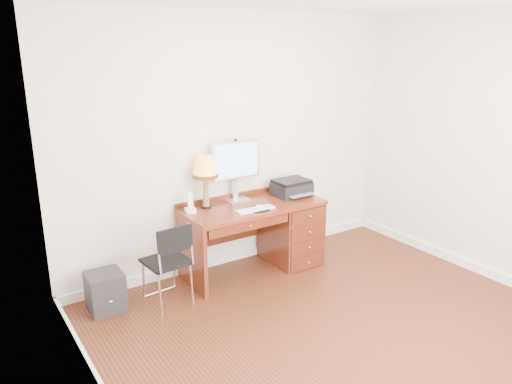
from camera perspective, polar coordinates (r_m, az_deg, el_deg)
ground at (r=4.54m, az=9.65°, el=-15.16°), size 4.00×4.00×0.00m
room_shell at (r=4.92m, az=4.63°, el=-11.56°), size 4.00×4.00×4.00m
desk at (r=5.51m, az=2.47°, el=-4.18°), size 1.50×0.67×0.75m
monitor at (r=5.27m, az=-2.32°, el=3.28°), size 0.56×0.18×0.64m
keyboard at (r=5.05m, az=-0.05°, el=-1.99°), size 0.41×0.13×0.02m
mouse_pad at (r=5.07m, az=0.35°, el=-1.85°), size 0.23×0.23×0.05m
printer at (r=5.54m, az=4.07°, el=0.52°), size 0.40×0.31×0.18m
leg_lamp at (r=5.04m, az=-5.83°, el=2.51°), size 0.26×0.26×0.54m
phone at (r=5.01m, az=-7.51°, el=-1.66°), size 0.11×0.11×0.20m
pen_cup at (r=5.52m, az=2.97°, el=0.13°), size 0.09×0.09×0.11m
chair at (r=4.66m, az=-9.94°, el=-7.37°), size 0.42×0.42×0.82m
equipment_box at (r=4.87m, az=-16.82°, el=-10.84°), size 0.32×0.32×0.37m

